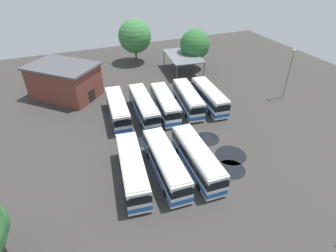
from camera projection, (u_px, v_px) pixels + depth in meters
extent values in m
plane|color=#383533|center=(179.00, 136.00, 40.63)|extent=(92.09, 92.09, 0.00)
cube|color=silver|center=(118.00, 109.00, 43.77)|extent=(10.76, 3.52, 2.99)
cube|color=beige|center=(117.00, 100.00, 42.91)|extent=(10.32, 3.28, 0.14)
cube|color=black|center=(117.00, 106.00, 43.51)|extent=(10.82, 3.57, 0.96)
cube|color=#1E56A8|center=(118.00, 113.00, 44.24)|extent=(10.82, 3.57, 0.60)
cube|color=black|center=(123.00, 123.00, 39.24)|extent=(0.25, 2.10, 1.10)
cylinder|color=black|center=(129.00, 125.00, 42.17)|extent=(1.02, 0.39, 1.00)
cylinder|color=black|center=(114.00, 128.00, 41.59)|extent=(1.02, 0.39, 1.00)
cylinder|color=black|center=(122.00, 105.00, 47.39)|extent=(1.02, 0.39, 1.00)
cylinder|color=black|center=(109.00, 107.00, 46.81)|extent=(1.02, 0.39, 1.00)
cube|color=silver|center=(144.00, 106.00, 44.45)|extent=(11.46, 3.41, 2.99)
cube|color=beige|center=(143.00, 98.00, 43.59)|extent=(10.99, 3.17, 0.14)
cube|color=black|center=(144.00, 104.00, 44.19)|extent=(11.52, 3.46, 0.96)
cube|color=#1E56A8|center=(144.00, 111.00, 44.91)|extent=(11.52, 3.46, 0.60)
cube|color=black|center=(153.00, 121.00, 39.65)|extent=(0.22, 2.10, 1.10)
cylinder|color=black|center=(157.00, 123.00, 42.70)|extent=(1.02, 0.38, 1.00)
cylinder|color=black|center=(142.00, 126.00, 42.09)|extent=(1.02, 0.38, 1.00)
cylinder|color=black|center=(146.00, 102.00, 48.25)|extent=(1.02, 0.38, 1.00)
cylinder|color=black|center=(133.00, 105.00, 47.64)|extent=(1.02, 0.38, 1.00)
cube|color=silver|center=(165.00, 104.00, 45.21)|extent=(10.58, 3.82, 2.99)
cube|color=beige|center=(165.00, 95.00, 44.35)|extent=(10.14, 3.57, 0.14)
cube|color=black|center=(165.00, 101.00, 44.95)|extent=(10.63, 3.87, 0.96)
cube|color=#1E56A8|center=(165.00, 108.00, 45.67)|extent=(10.63, 3.87, 0.60)
cube|color=black|center=(174.00, 117.00, 40.73)|extent=(0.32, 2.09, 1.10)
cylinder|color=black|center=(177.00, 119.00, 43.61)|extent=(1.03, 0.42, 1.00)
cylinder|color=black|center=(163.00, 121.00, 43.09)|extent=(1.03, 0.42, 1.00)
cylinder|color=black|center=(167.00, 101.00, 48.76)|extent=(1.03, 0.42, 1.00)
cylinder|color=black|center=(154.00, 103.00, 48.24)|extent=(1.03, 0.42, 1.00)
cube|color=silver|center=(188.00, 99.00, 46.61)|extent=(10.59, 4.09, 2.99)
cube|color=beige|center=(188.00, 91.00, 45.75)|extent=(10.15, 3.83, 0.14)
cube|color=black|center=(188.00, 96.00, 46.35)|extent=(10.64, 4.14, 0.96)
cube|color=#1E56A8|center=(188.00, 103.00, 47.07)|extent=(10.64, 4.14, 0.60)
cube|color=black|center=(198.00, 111.00, 42.11)|extent=(0.38, 2.09, 1.10)
cylinder|color=black|center=(200.00, 114.00, 44.97)|extent=(1.03, 0.45, 1.00)
cylinder|color=black|center=(186.00, 116.00, 44.51)|extent=(1.03, 0.45, 1.00)
cylinder|color=black|center=(189.00, 97.00, 50.15)|extent=(1.03, 0.45, 1.00)
cylinder|color=black|center=(176.00, 98.00, 49.68)|extent=(1.03, 0.45, 1.00)
cube|color=silver|center=(209.00, 97.00, 47.27)|extent=(10.64, 3.57, 2.99)
cube|color=beige|center=(210.00, 89.00, 46.40)|extent=(10.21, 3.32, 0.14)
cube|color=black|center=(209.00, 94.00, 47.00)|extent=(10.70, 3.61, 0.96)
cube|color=#1E56A8|center=(209.00, 101.00, 47.73)|extent=(10.70, 3.61, 0.60)
cube|color=black|center=(223.00, 108.00, 42.78)|extent=(0.26, 2.10, 1.10)
cylinder|color=black|center=(223.00, 111.00, 45.69)|extent=(1.02, 0.40, 1.00)
cylinder|color=black|center=(210.00, 113.00, 45.12)|extent=(1.02, 0.40, 1.00)
cylinder|color=black|center=(207.00, 94.00, 50.85)|extent=(1.02, 0.40, 1.00)
cylinder|color=black|center=(195.00, 96.00, 50.28)|extent=(1.02, 0.40, 1.00)
cube|color=silver|center=(132.00, 169.00, 32.04)|extent=(11.06, 4.05, 2.99)
cube|color=beige|center=(131.00, 159.00, 31.17)|extent=(10.60, 3.78, 0.14)
cube|color=black|center=(132.00, 166.00, 31.77)|extent=(11.12, 4.09, 0.96)
cube|color=#1E56A8|center=(133.00, 174.00, 32.50)|extent=(11.12, 4.09, 0.60)
cube|color=black|center=(140.00, 201.00, 27.35)|extent=(0.35, 2.09, 1.10)
cylinder|color=black|center=(148.00, 196.00, 30.29)|extent=(1.03, 0.44, 1.00)
cylinder|color=black|center=(127.00, 200.00, 29.80)|extent=(1.03, 0.44, 1.00)
cylinder|color=black|center=(138.00, 158.00, 35.70)|extent=(1.03, 0.44, 1.00)
cylinder|color=black|center=(120.00, 161.00, 35.21)|extent=(1.03, 0.44, 1.00)
cube|color=silver|center=(166.00, 163.00, 32.89)|extent=(11.20, 3.21, 2.99)
cube|color=beige|center=(166.00, 153.00, 32.02)|extent=(10.75, 2.98, 0.14)
cube|color=black|center=(166.00, 160.00, 32.62)|extent=(11.26, 3.25, 0.96)
cube|color=#1E56A8|center=(166.00, 169.00, 33.35)|extent=(11.26, 3.25, 0.60)
cube|color=black|center=(183.00, 193.00, 28.20)|extent=(0.18, 2.10, 1.10)
cylinder|color=black|center=(185.00, 189.00, 31.22)|extent=(1.02, 0.36, 1.00)
cylinder|color=black|center=(165.00, 194.00, 30.58)|extent=(1.02, 0.36, 1.00)
cylinder|color=black|center=(166.00, 153.00, 36.63)|extent=(1.02, 0.36, 1.00)
cylinder|color=black|center=(149.00, 156.00, 35.98)|extent=(1.02, 0.36, 1.00)
cube|color=silver|center=(197.00, 158.00, 33.68)|extent=(10.99, 3.11, 2.99)
cube|color=beige|center=(198.00, 148.00, 32.81)|extent=(10.54, 2.88, 0.14)
cube|color=black|center=(197.00, 155.00, 33.41)|extent=(11.04, 3.15, 0.96)
cube|color=#1E56A8|center=(197.00, 163.00, 34.14)|extent=(11.04, 3.15, 0.60)
cube|color=black|center=(219.00, 185.00, 29.08)|extent=(0.17, 2.10, 1.10)
cylinder|color=black|center=(218.00, 182.00, 32.07)|extent=(1.01, 0.35, 1.00)
cylinder|color=black|center=(199.00, 187.00, 31.42)|extent=(1.01, 0.35, 1.00)
cylinder|color=black|center=(194.00, 148.00, 37.37)|extent=(1.01, 0.35, 1.00)
cylinder|color=black|center=(178.00, 152.00, 36.71)|extent=(1.01, 0.35, 1.00)
cube|color=brown|center=(65.00, 82.00, 49.93)|extent=(13.24, 13.29, 5.68)
cube|color=#4C4C51|center=(61.00, 66.00, 48.26)|extent=(14.03, 14.09, 0.36)
cube|color=black|center=(92.00, 96.00, 49.14)|extent=(1.33, 1.30, 2.20)
cube|color=slate|center=(183.00, 56.00, 59.19)|extent=(11.10, 7.70, 0.20)
cylinder|color=#59595B|center=(204.00, 71.00, 56.97)|extent=(0.20, 0.20, 3.56)
cylinder|color=#59595B|center=(177.00, 74.00, 55.62)|extent=(0.20, 0.20, 3.56)
cylinder|color=#59595B|center=(188.00, 56.00, 64.84)|extent=(0.20, 0.20, 3.56)
cylinder|color=#59595B|center=(164.00, 58.00, 63.49)|extent=(0.20, 0.20, 3.56)
cylinder|color=slate|center=(288.00, 76.00, 48.38)|extent=(0.16, 0.16, 8.76)
cube|color=silver|center=(295.00, 50.00, 45.86)|extent=(0.56, 0.28, 0.20)
cylinder|color=brown|center=(194.00, 63.00, 62.27)|extent=(0.44, 0.44, 2.66)
sphere|color=#2D6B33|center=(195.00, 44.00, 59.99)|extent=(6.57, 6.57, 6.57)
cylinder|color=brown|center=(136.00, 56.00, 65.52)|extent=(0.44, 0.44, 2.93)
sphere|color=#387A3D|center=(135.00, 36.00, 62.93)|extent=(7.58, 7.58, 7.58)
cylinder|color=black|center=(170.00, 155.00, 37.01)|extent=(2.95, 2.95, 0.01)
cylinder|color=black|center=(231.00, 155.00, 36.96)|extent=(4.20, 4.20, 0.01)
cylinder|color=black|center=(207.00, 139.00, 40.06)|extent=(3.57, 3.57, 0.01)
cylinder|color=black|center=(141.00, 142.00, 39.47)|extent=(2.51, 2.51, 0.01)
cylinder|color=black|center=(231.00, 169.00, 34.62)|extent=(3.72, 3.72, 0.01)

